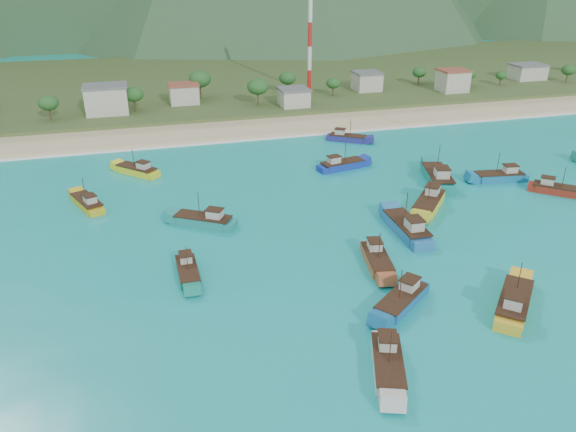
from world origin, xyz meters
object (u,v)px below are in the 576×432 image
object	(u,v)px
boat_18	(377,260)
boat_26	(188,272)
boat_17	(137,171)
boat_7	(429,203)
boat_21	(514,304)
boat_11	(500,177)
boat_3	(402,301)
boat_6	(388,364)
boat_23	(407,229)
radio_tower	(310,22)
boat_10	(557,190)
boat_14	(341,166)
boat_4	(438,178)
boat_15	(204,221)
boat_5	(88,204)
boat_13	(347,138)

from	to	relation	value
boat_18	boat_26	xyz separation A→B (m)	(-26.96, 4.30, -0.11)
boat_17	boat_18	size ratio (longest dim) A/B	0.90
boat_7	boat_21	size ratio (longest dim) A/B	1.03
boat_11	boat_3	bearing A→B (deg)	140.41
boat_6	boat_11	xyz separation A→B (m)	(45.68, 46.02, 0.04)
boat_3	boat_23	xyz separation A→B (m)	(9.96, 18.52, 0.21)
radio_tower	boat_3	world-z (taller)	radio_tower
boat_10	boat_14	size ratio (longest dim) A/B	0.86
boat_4	boat_14	world-z (taller)	boat_4
boat_14	boat_3	bearing A→B (deg)	-23.41
boat_4	boat_11	world-z (taller)	boat_4
radio_tower	boat_15	size ratio (longest dim) A/B	3.99
boat_10	boat_21	bearing A→B (deg)	-2.98
boat_18	boat_10	bearing A→B (deg)	-149.57
boat_6	boat_17	xyz separation A→B (m)	(-24.16, 69.42, -0.02)
boat_5	radio_tower	bearing A→B (deg)	25.35
boat_4	boat_23	distance (m)	24.80
boat_15	boat_13	bearing A→B (deg)	-14.04
boat_3	boat_6	size ratio (longest dim) A/B	0.94
boat_5	boat_17	distance (m)	17.49
radio_tower	boat_14	xyz separation A→B (m)	(-13.08, -64.01, -22.11)
boat_26	boat_4	bearing A→B (deg)	-156.61
radio_tower	boat_21	xyz separation A→B (m)	(-10.30, -118.82, -21.99)
boat_10	boat_5	bearing A→B (deg)	-58.79
boat_7	boat_26	world-z (taller)	boat_7
boat_4	boat_17	bearing A→B (deg)	176.08
boat_15	radio_tower	bearing A→B (deg)	4.43
boat_5	boat_6	distance (m)	63.94
boat_5	boat_18	bearing A→B (deg)	-60.85
boat_6	boat_4	bearing A→B (deg)	-104.21
boat_26	boat_18	bearing A→B (deg)	170.91
boat_4	boat_23	xyz separation A→B (m)	(-16.08, -18.88, -0.12)
boat_18	boat_11	bearing A→B (deg)	-136.18
boat_15	boat_23	xyz separation A→B (m)	(31.16, -12.04, 0.18)
boat_7	boat_23	bearing A→B (deg)	86.08
boat_4	boat_14	size ratio (longest dim) A/B	1.29
boat_4	boat_26	distance (m)	56.42
boat_6	boat_3	bearing A→B (deg)	-102.56
radio_tower	boat_11	size ratio (longest dim) A/B	3.86
boat_10	boat_13	distance (m)	49.40
boat_3	boat_6	xyz separation A→B (m)	(-6.99, -10.86, -0.01)
radio_tower	boat_15	world-z (taller)	radio_tower
boat_6	boat_23	bearing A→B (deg)	-99.80
boat_7	boat_14	xyz separation A→B (m)	(-7.89, 23.28, -0.15)
boat_3	boat_11	world-z (taller)	boat_11
radio_tower	boat_3	bearing A→B (deg)	-101.69
boat_7	boat_5	bearing A→B (deg)	25.52
boat_7	boat_6	bearing A→B (deg)	97.53
boat_3	boat_6	world-z (taller)	boat_3
boat_10	boat_17	bearing A→B (deg)	-70.23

